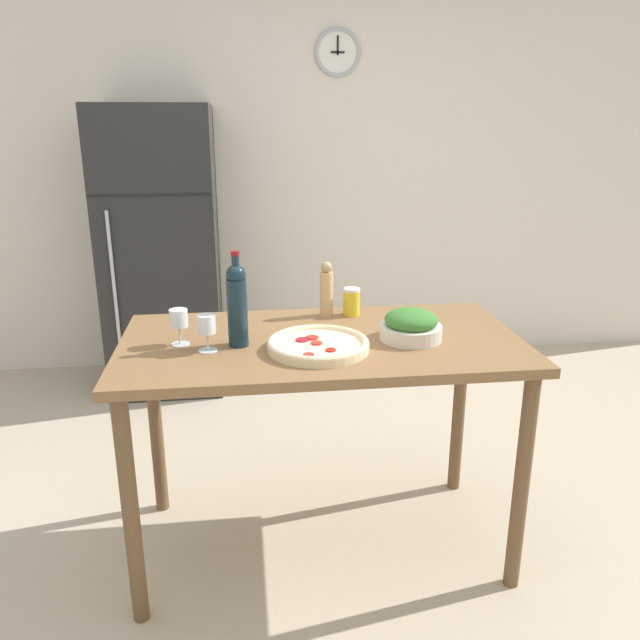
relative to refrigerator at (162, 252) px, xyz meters
The scene contains 11 objects.
ground_plane 2.14m from the refrigerator, 66.49° to the right, with size 14.00×14.00×0.00m, color #BCAD93.
wall_back 0.96m from the refrigerator, 25.58° to the left, with size 6.40×0.08×2.60m.
refrigerator is the anchor object (origin of this frame).
prep_counter 1.95m from the refrigerator, 66.49° to the right, with size 1.47×0.78×0.89m.
wine_bottle 1.89m from the refrigerator, 75.38° to the right, with size 0.07×0.07×0.34m.
wine_glass_near 1.91m from the refrigerator, 78.85° to the right, with size 0.07×0.07×0.13m.
wine_glass_far 1.82m from the refrigerator, 81.53° to the right, with size 0.07×0.07×0.13m.
pepper_mill 1.72m from the refrigerator, 60.92° to the right, with size 0.05×0.05×0.23m.
salad_bowl 2.14m from the refrigerator, 59.01° to the right, with size 0.23×0.23×0.12m.
homemade_pizza 2.05m from the refrigerator, 68.47° to the right, with size 0.36×0.36×0.04m.
salt_canister 1.78m from the refrigerator, 58.18° to the right, with size 0.07×0.07×0.11m.
Camera 1 is at (-0.28, -2.15, 1.66)m, focal length 35.00 mm.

